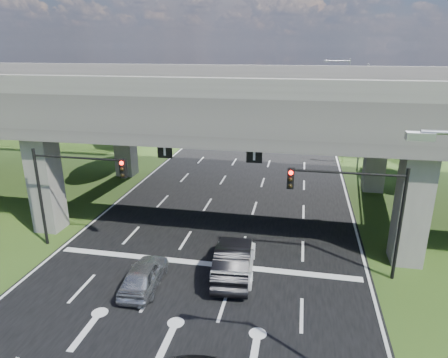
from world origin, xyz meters
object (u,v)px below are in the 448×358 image
(signal_left, at_px, (71,182))
(car_white, at_px, (234,259))
(streetlight_far, at_px, (359,109))
(streetlight_beyond, at_px, (344,91))
(car_silver, at_px, (144,275))
(signal_right, at_px, (357,201))
(car_dark, at_px, (233,261))

(signal_left, distance_m, car_white, 10.25)
(streetlight_far, height_order, car_white, streetlight_far)
(signal_left, relative_size, streetlight_beyond, 0.60)
(streetlight_far, relative_size, car_silver, 2.47)
(signal_right, xyz_separation_m, car_dark, (-6.02, -1.27, -3.30))
(car_dark, distance_m, car_white, 0.34)
(signal_left, distance_m, car_dark, 10.25)
(car_white, bearing_deg, car_dark, 85.46)
(signal_right, bearing_deg, signal_left, 180.00)
(car_dark, bearing_deg, signal_right, -173.31)
(car_dark, xyz_separation_m, car_white, (-0.00, 0.33, -0.09))
(signal_left, height_order, streetlight_far, streetlight_far)
(signal_right, height_order, car_silver, signal_right)
(streetlight_beyond, bearing_deg, streetlight_far, -90.00)
(signal_left, height_order, streetlight_beyond, streetlight_beyond)
(streetlight_beyond, relative_size, car_dark, 1.93)
(signal_left, distance_m, streetlight_beyond, 40.30)
(streetlight_beyond, distance_m, car_white, 38.25)
(streetlight_far, height_order, streetlight_beyond, same)
(car_dark, bearing_deg, signal_left, -12.79)
(car_silver, relative_size, car_white, 0.77)
(streetlight_far, height_order, car_dark, streetlight_far)
(streetlight_far, xyz_separation_m, car_white, (-8.30, -21.00, -5.05))
(signal_left, xyz_separation_m, car_silver, (5.47, -3.22, -3.47))
(car_white, bearing_deg, signal_right, -175.65)
(streetlight_beyond, xyz_separation_m, car_dark, (-8.30, -37.33, -4.96))
(streetlight_far, bearing_deg, signal_left, -131.78)
(signal_right, relative_size, car_silver, 1.48)
(car_dark, bearing_deg, streetlight_far, -116.50)
(car_white, bearing_deg, car_silver, 24.19)
(car_silver, height_order, car_white, car_white)
(car_silver, bearing_deg, signal_right, -165.26)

